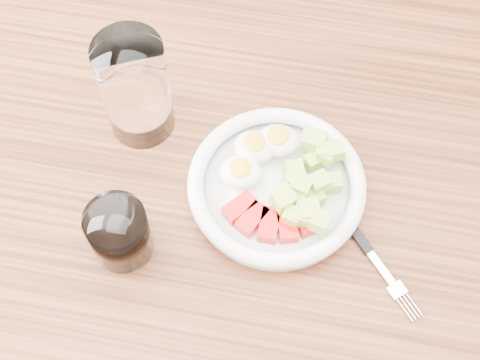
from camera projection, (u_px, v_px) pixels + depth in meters
name	position (u px, v px, depth m)	size (l,w,h in m)	color
ground	(243.00, 335.00, 1.63)	(4.00, 4.00, 0.00)	brown
dining_table	(245.00, 225.00, 1.03)	(1.50, 0.90, 0.77)	brown
bowl	(277.00, 184.00, 0.93)	(0.25, 0.25, 0.06)	white
fork	(361.00, 240.00, 0.91)	(0.15, 0.16, 0.01)	black
water_glass	(135.00, 89.00, 0.93)	(0.10, 0.10, 0.17)	white
coffee_glass	(120.00, 233.00, 0.87)	(0.08, 0.08, 0.09)	white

